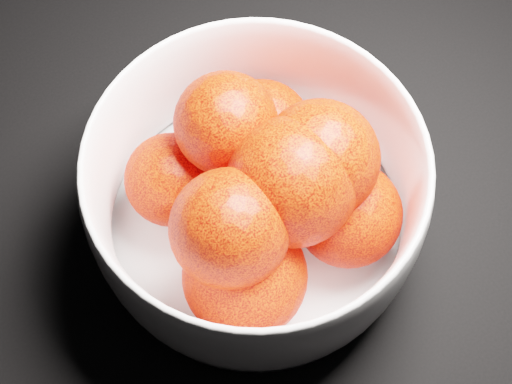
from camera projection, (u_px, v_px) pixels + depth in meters
bowl at (256, 196)px, 0.48m from camera, size 0.23×0.23×0.11m
orange_pile at (267, 191)px, 0.47m from camera, size 0.16×0.17×0.13m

